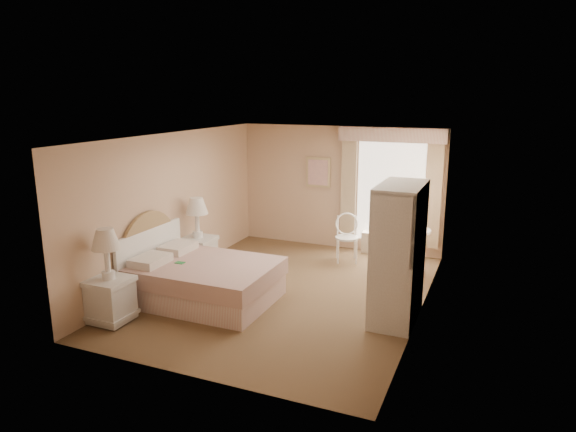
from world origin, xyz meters
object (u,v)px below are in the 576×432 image
at_px(cafe_chair, 347,233).
at_px(armoire, 398,264).
at_px(round_table, 409,243).
at_px(bed, 200,279).
at_px(nightstand_near, 110,288).
at_px(nightstand_far, 198,245).

xyz_separation_m(cafe_chair, armoire, (1.40, -2.25, 0.27)).
bearing_deg(round_table, armoire, -84.61).
relative_size(bed, nightstand_near, 1.57).
bearing_deg(nightstand_near, armoire, 24.63).
relative_size(nightstand_far, round_table, 1.74).
bearing_deg(bed, round_table, 43.90).
bearing_deg(round_table, cafe_chair, 174.57).
height_order(round_table, cafe_chair, cafe_chair).
bearing_deg(nightstand_near, bed, 58.67).
height_order(nightstand_far, cafe_chair, nightstand_far).
relative_size(bed, nightstand_far, 1.57).
xyz_separation_m(bed, cafe_chair, (1.53, 2.75, 0.19)).
bearing_deg(nightstand_near, nightstand_far, 90.00).
xyz_separation_m(round_table, cafe_chair, (-1.20, 0.11, 0.02)).
bearing_deg(armoire, round_table, 95.39).
relative_size(nightstand_near, armoire, 0.69).
bearing_deg(bed, nightstand_far, 123.69).
relative_size(nightstand_near, round_table, 1.74).
xyz_separation_m(bed, nightstand_far, (-0.72, 1.08, 0.16)).
distance_m(bed, nightstand_near, 1.39).
bearing_deg(nightstand_near, round_table, 47.83).
bearing_deg(round_table, nightstand_near, -132.17).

